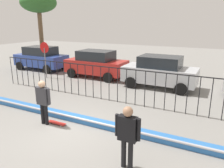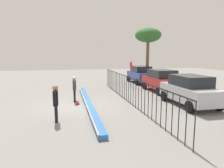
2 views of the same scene
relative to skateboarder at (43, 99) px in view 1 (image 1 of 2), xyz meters
The scene contains 11 objects.
ground_plane 1.43m from the skateboarder, ahead, with size 60.00×60.00×0.00m, color gray.
bowl_coping_ledge 1.55m from the skateboarder, 38.79° to the left, with size 11.00×0.40×0.27m.
perimeter_fence 3.63m from the skateboarder, 74.51° to the left, with size 14.04×0.04×1.73m.
skateboarder is the anchor object (origin of this frame).
skateboard 1.09m from the skateboarder, 22.78° to the left, with size 0.80×0.20×0.07m.
camera_operator 4.03m from the skateboarder, 14.49° to the right, with size 0.72×0.27×1.78m.
parked_car_blue 10.70m from the skateboarder, 134.72° to the left, with size 4.30×2.12×1.90m.
parked_car_red 7.75m from the skateboarder, 106.16° to the left, with size 4.30×2.12×1.90m.
parked_car_silver 7.43m from the skateboarder, 69.94° to the left, with size 4.30×2.12×1.90m.
stop_sign 7.76m from the skateboarder, 132.62° to the left, with size 0.76×0.07×2.50m.
palm_tree_short 12.89m from the skateboarder, 133.94° to the left, with size 2.98×2.98×6.19m.
Camera 1 is at (4.98, -5.88, 3.85)m, focal length 35.67 mm.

